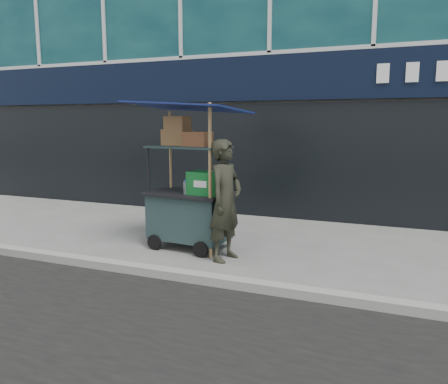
% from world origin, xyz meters
% --- Properties ---
extents(ground, '(80.00, 80.00, 0.00)m').
position_xyz_m(ground, '(0.00, 0.00, 0.00)').
color(ground, slate).
rests_on(ground, ground).
extents(curb, '(80.00, 0.18, 0.12)m').
position_xyz_m(curb, '(0.00, -0.20, 0.06)').
color(curb, gray).
rests_on(curb, ground).
extents(vendor_cart, '(1.84, 1.40, 2.34)m').
position_xyz_m(vendor_cart, '(-0.49, 1.17, 0.82)').
color(vendor_cart, '#1B2D2F').
rests_on(vendor_cart, ground).
extents(vendor_man, '(0.55, 0.72, 1.77)m').
position_xyz_m(vendor_man, '(0.26, 0.81, 0.89)').
color(vendor_man, black).
rests_on(vendor_man, ground).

